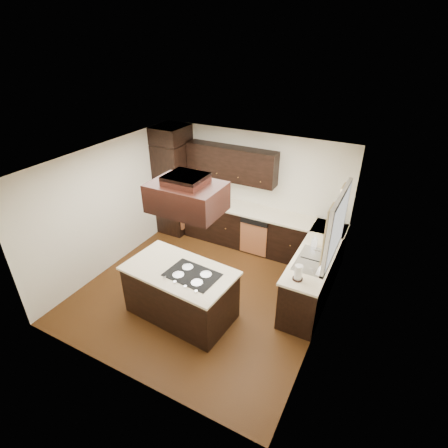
{
  "coord_description": "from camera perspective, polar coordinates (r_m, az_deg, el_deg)",
  "views": [
    {
      "loc": [
        2.71,
        -4.35,
        4.27
      ],
      "look_at": [
        0.1,
        0.6,
        1.15
      ],
      "focal_mm": 28.0,
      "sensor_mm": 36.0,
      "label": 1
    }
  ],
  "objects": [
    {
      "name": "curtain_left",
      "position": [
        5.21,
        16.41,
        -1.71
      ],
      "size": [
        0.02,
        0.34,
        0.9
      ],
      "primitive_type": "cube",
      "color": "beige",
      "rests_on": "wall_right"
    },
    {
      "name": "curtain_right",
      "position": [
        5.95,
        18.26,
        1.99
      ],
      "size": [
        0.02,
        0.34,
        0.9
      ],
      "primitive_type": "cube",
      "color": "beige",
      "rests_on": "wall_right"
    },
    {
      "name": "paper_towel",
      "position": [
        5.45,
        12.03,
        -7.78
      ],
      "size": [
        0.14,
        0.14,
        0.26
      ],
      "primitive_type": "cylinder",
      "rotation": [
        0.0,
        0.0,
        0.2
      ],
      "color": "silver",
      "rests_on": "countertop_right"
    },
    {
      "name": "hood_duct",
      "position": [
        4.96,
        -6.26,
        7.26
      ],
      "size": [
        0.55,
        0.5,
        0.13
      ],
      "primitive_type": "cube",
      "color": "black",
      "rests_on": "ceiling"
    },
    {
      "name": "oven_column",
      "position": [
        8.19,
        -8.08,
        5.77
      ],
      "size": [
        0.65,
        0.75,
        2.12
      ],
      "primitive_type": "cube",
      "color": "black",
      "rests_on": "floor"
    },
    {
      "name": "mixing_bowl",
      "position": [
        8.02,
        -5.39,
        4.57
      ],
      "size": [
        0.31,
        0.31,
        0.06
      ],
      "primitive_type": "imported",
      "rotation": [
        0.0,
        0.0,
        -0.33
      ],
      "color": "silver",
      "rests_on": "countertop_back"
    },
    {
      "name": "blender_pitcher",
      "position": [
        7.65,
        -1.96,
        5.09
      ],
      "size": [
        0.13,
        0.13,
        0.26
      ],
      "primitive_type": "cone",
      "color": "silver",
      "rests_on": "blender_base"
    },
    {
      "name": "wall_back",
      "position": [
        7.62,
        4.65,
        5.73
      ],
      "size": [
        4.2,
        0.02,
        2.5
      ],
      "primitive_type": "cube",
      "color": "white",
      "rests_on": "ground"
    },
    {
      "name": "floor",
      "position": [
        6.67,
        -3.22,
        -10.79
      ],
      "size": [
        4.2,
        4.2,
        0.02
      ],
      "primitive_type": "cube",
      "color": "brown",
      "rests_on": "ground"
    },
    {
      "name": "base_cabinets_back",
      "position": [
        7.72,
        3.73,
        -0.65
      ],
      "size": [
        2.93,
        0.6,
        0.88
      ],
      "primitive_type": "cube",
      "color": "black",
      "rests_on": "floor"
    },
    {
      "name": "wall_oven_face",
      "position": [
        7.98,
        -6.04,
        5.73
      ],
      "size": [
        0.05,
        0.62,
        0.78
      ],
      "primitive_type": "cube",
      "color": "#B66B40",
      "rests_on": "oven_column"
    },
    {
      "name": "blender_base",
      "position": [
        7.73,
        -1.94,
        3.87
      ],
      "size": [
        0.15,
        0.15,
        0.1
      ],
      "primitive_type": "cylinder",
      "color": "silver",
      "rests_on": "countertop_back"
    },
    {
      "name": "spice_rack",
      "position": [
        7.75,
        -2.0,
        4.75
      ],
      "size": [
        0.37,
        0.2,
        0.3
      ],
      "primitive_type": "cube",
      "rotation": [
        0.0,
        0.0,
        0.33
      ],
      "color": "black",
      "rests_on": "countertop_back"
    },
    {
      "name": "wall_front",
      "position": [
        4.63,
        -17.44,
        -13.21
      ],
      "size": [
        4.2,
        0.02,
        2.5
      ],
      "primitive_type": "cube",
      "color": "white",
      "rests_on": "ground"
    },
    {
      "name": "dishwasher_front",
      "position": [
        7.41,
        4.83,
        -2.48
      ],
      "size": [
        0.6,
        0.05,
        0.72
      ],
      "primitive_type": "cube",
      "color": "#B66B40",
      "rests_on": "floor"
    },
    {
      "name": "cooktop",
      "position": [
        5.52,
        -5.23,
        -8.25
      ],
      "size": [
        0.86,
        0.61,
        0.01
      ],
      "primitive_type": "cube",
      "rotation": [
        0.0,
        0.0,
        -0.08
      ],
      "color": "black",
      "rests_on": "island_top"
    },
    {
      "name": "range_hood",
      "position": [
        5.06,
        -6.09,
        4.38
      ],
      "size": [
        1.05,
        0.72,
        0.42
      ],
      "primitive_type": "cube",
      "color": "black",
      "rests_on": "ceiling"
    },
    {
      "name": "window_frame",
      "position": [
        5.59,
        17.92,
        -0.33
      ],
      "size": [
        0.06,
        1.32,
        1.12
      ],
      "primitive_type": "cube",
      "color": "silver",
      "rests_on": "wall_right"
    },
    {
      "name": "soap_bottle",
      "position": [
        6.34,
        14.61,
        -2.66
      ],
      "size": [
        0.1,
        0.1,
        0.22
      ],
      "primitive_type": "imported",
      "rotation": [
        0.0,
        0.0,
        0.05
      ],
      "color": "silver",
      "rests_on": "countertop_right"
    },
    {
      "name": "ceiling",
      "position": [
        5.41,
        -3.96,
        10.13
      ],
      "size": [
        4.2,
        4.2,
        0.02
      ],
      "primitive_type": "cube",
      "color": "silver",
      "rests_on": "ground"
    },
    {
      "name": "wall_left",
      "position": [
        7.16,
        -18.22,
        2.65
      ],
      "size": [
        0.02,
        4.2,
        2.5
      ],
      "primitive_type": "cube",
      "color": "white",
      "rests_on": "ground"
    },
    {
      "name": "island_top",
      "position": [
        5.67,
        -7.34,
        -7.57
      ],
      "size": [
        1.86,
        1.14,
        0.04
      ],
      "primitive_type": "cube",
      "rotation": [
        0.0,
        0.0,
        -0.08
      ],
      "color": "#FFEFCA",
      "rests_on": "island"
    },
    {
      "name": "countertop_right",
      "position": [
        6.3,
        15.04,
        -4.29
      ],
      "size": [
        0.63,
        2.4,
        0.04
      ],
      "primitive_type": "cube",
      "color": "#FFEFCA",
      "rests_on": "base_cabinets_right"
    },
    {
      "name": "upper_cabinets",
      "position": [
        7.44,
        1.18,
        9.83
      ],
      "size": [
        2.0,
        0.34,
        0.72
      ],
      "primitive_type": "cube",
      "color": "black",
      "rests_on": "wall_back"
    },
    {
      "name": "base_cabinets_right",
      "position": [
        6.56,
        14.65,
        -7.68
      ],
      "size": [
        0.6,
        2.4,
        0.88
      ],
      "primitive_type": "cube",
      "color": "black",
      "rests_on": "floor"
    },
    {
      "name": "sink_rim",
      "position": [
        6.0,
        14.37,
        -5.79
      ],
      "size": [
        0.52,
        0.84,
        0.01
      ],
      "primitive_type": "cube",
      "color": "silver",
      "rests_on": "countertop_right"
    },
    {
      "name": "countertop_back",
      "position": [
        7.49,
        3.79,
        2.35
      ],
      "size": [
        2.93,
        0.63,
        0.04
      ],
      "primitive_type": "cube",
      "color": "#FFEFCA",
      "rests_on": "base_cabinets_back"
    },
    {
      "name": "window_pane",
      "position": [
        5.59,
        18.2,
        -0.39
      ],
      "size": [
        0.0,
        1.2,
        1.0
      ],
      "primitive_type": "cube",
      "color": "white",
      "rests_on": "wall_right"
    },
    {
      "name": "wall_right",
      "position": [
        5.33,
        16.46,
        -6.76
      ],
      "size": [
        0.02,
        4.2,
        2.5
      ],
      "primitive_type": "cube",
      "color": "white",
      "rests_on": "ground"
    },
    {
      "name": "island",
      "position": [
        5.96,
        -7.06,
        -11.12
      ],
      "size": [
        1.79,
        1.08,
        0.88
      ],
      "primitive_type": "cube",
      "rotation": [
        0.0,
        0.0,
        -0.08
      ],
      "color": "black",
      "rests_on": "floor"
    }
  ]
}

